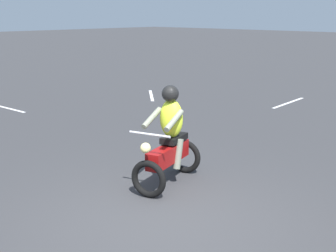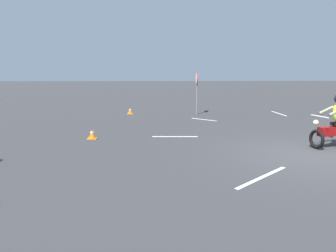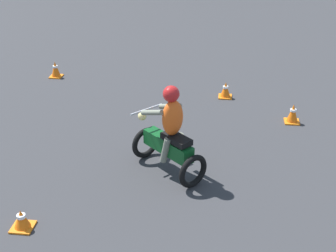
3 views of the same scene
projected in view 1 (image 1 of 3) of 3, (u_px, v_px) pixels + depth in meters
The scene contains 5 objects.
ground_plane at pixel (165, 221), 6.43m from camera, with size 120.00×120.00×0.00m, color #333335.
motorcycle_rider_foreground at pixel (169, 142), 7.67m from camera, with size 0.98×1.56×1.66m.
lane_stripe_e at pixel (6, 108), 13.99m from camera, with size 0.10×2.00×0.01m, color silver.
lane_stripe_s at pixel (289, 103), 14.75m from camera, with size 0.10×2.20×0.01m, color silver.
lane_stripe_se at pixel (151, 95), 16.05m from camera, with size 0.10×2.09×0.01m, color silver.
Camera 1 is at (-4.10, 4.29, 2.81)m, focal length 50.00 mm.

